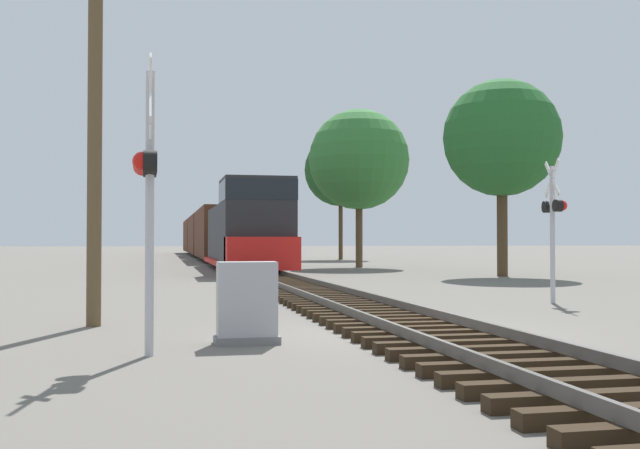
{
  "coord_description": "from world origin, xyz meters",
  "views": [
    {
      "loc": [
        -4.16,
        -12.01,
        1.56
      ],
      "look_at": [
        0.33,
        9.2,
        2.03
      ],
      "focal_mm": 42.0,
      "sensor_mm": 36.0,
      "label": 1
    }
  ],
  "objects_px": {
    "tree_far_right": "(502,138)",
    "tree_deep_background": "(341,170)",
    "freight_train": "(212,235)",
    "relay_cabinet": "(247,303)",
    "crossing_signal_far": "(553,215)",
    "crossing_signal_near": "(148,177)",
    "tree_mid_background": "(359,160)",
    "utility_pole": "(95,74)"
  },
  "relations": [
    {
      "from": "freight_train",
      "to": "tree_far_right",
      "type": "bearing_deg",
      "value": -72.82
    },
    {
      "from": "freight_train",
      "to": "crossing_signal_near",
      "type": "relative_size",
      "value": 16.56
    },
    {
      "from": "relay_cabinet",
      "to": "tree_deep_background",
      "type": "distance_m",
      "value": 50.52
    },
    {
      "from": "freight_train",
      "to": "tree_mid_background",
      "type": "bearing_deg",
      "value": -71.99
    },
    {
      "from": "freight_train",
      "to": "crossing_signal_far",
      "type": "relative_size",
      "value": 18.66
    },
    {
      "from": "crossing_signal_far",
      "to": "tree_far_right",
      "type": "distance_m",
      "value": 14.75
    },
    {
      "from": "crossing_signal_far",
      "to": "utility_pole",
      "type": "bearing_deg",
      "value": 112.27
    },
    {
      "from": "crossing_signal_far",
      "to": "relay_cabinet",
      "type": "xyz_separation_m",
      "value": [
        -8.29,
        -5.67,
        -1.58
      ]
    },
    {
      "from": "tree_far_right",
      "to": "tree_mid_background",
      "type": "xyz_separation_m",
      "value": [
        -3.31,
        11.84,
        0.25
      ]
    },
    {
      "from": "crossing_signal_near",
      "to": "tree_deep_background",
      "type": "height_order",
      "value": "tree_deep_background"
    },
    {
      "from": "tree_far_right",
      "to": "freight_train",
      "type": "bearing_deg",
      "value": 107.18
    },
    {
      "from": "crossing_signal_near",
      "to": "tree_far_right",
      "type": "bearing_deg",
      "value": 142.12
    },
    {
      "from": "freight_train",
      "to": "relay_cabinet",
      "type": "height_order",
      "value": "freight_train"
    },
    {
      "from": "relay_cabinet",
      "to": "crossing_signal_near",
      "type": "bearing_deg",
      "value": -147.92
    },
    {
      "from": "relay_cabinet",
      "to": "tree_far_right",
      "type": "bearing_deg",
      "value": 54.97
    },
    {
      "from": "freight_train",
      "to": "crossing_signal_near",
      "type": "xyz_separation_m",
      "value": [
        -4.35,
        -53.6,
        0.41
      ]
    },
    {
      "from": "tree_far_right",
      "to": "tree_mid_background",
      "type": "bearing_deg",
      "value": 105.63
    },
    {
      "from": "crossing_signal_far",
      "to": "tree_far_right",
      "type": "bearing_deg",
      "value": -13.02
    },
    {
      "from": "crossing_signal_far",
      "to": "tree_deep_background",
      "type": "relative_size",
      "value": 0.35
    },
    {
      "from": "tree_mid_background",
      "to": "tree_deep_background",
      "type": "height_order",
      "value": "tree_deep_background"
    },
    {
      "from": "crossing_signal_far",
      "to": "tree_far_right",
      "type": "height_order",
      "value": "tree_far_right"
    },
    {
      "from": "tree_deep_background",
      "to": "crossing_signal_far",
      "type": "bearing_deg",
      "value": -96.46
    },
    {
      "from": "tree_mid_background",
      "to": "freight_train",
      "type": "bearing_deg",
      "value": 108.01
    },
    {
      "from": "tree_far_right",
      "to": "tree_deep_background",
      "type": "bearing_deg",
      "value": 90.39
    },
    {
      "from": "freight_train",
      "to": "crossing_signal_far",
      "type": "distance_m",
      "value": 47.32
    },
    {
      "from": "tree_far_right",
      "to": "tree_deep_background",
      "type": "distance_m",
      "value": 29.35
    },
    {
      "from": "freight_train",
      "to": "relay_cabinet",
      "type": "relative_size",
      "value": 53.86
    },
    {
      "from": "freight_train",
      "to": "tree_deep_background",
      "type": "xyz_separation_m",
      "value": [
        10.22,
        -4.37,
        5.33
      ]
    },
    {
      "from": "tree_far_right",
      "to": "crossing_signal_far",
      "type": "bearing_deg",
      "value": -110.68
    },
    {
      "from": "tree_far_right",
      "to": "tree_deep_background",
      "type": "height_order",
      "value": "tree_deep_background"
    },
    {
      "from": "tree_far_right",
      "to": "utility_pole",
      "type": "bearing_deg",
      "value": -134.4
    },
    {
      "from": "tree_far_right",
      "to": "tree_deep_background",
      "type": "relative_size",
      "value": 0.83
    },
    {
      "from": "crossing_signal_far",
      "to": "utility_pole",
      "type": "xyz_separation_m",
      "value": [
        -10.76,
        -2.8,
        2.43
      ]
    },
    {
      "from": "freight_train",
      "to": "tree_deep_background",
      "type": "relative_size",
      "value": 6.46
    },
    {
      "from": "crossing_signal_near",
      "to": "tree_mid_background",
      "type": "distance_m",
      "value": 33.97
    },
    {
      "from": "crossing_signal_far",
      "to": "tree_deep_background",
      "type": "height_order",
      "value": "tree_deep_background"
    },
    {
      "from": "tree_mid_background",
      "to": "crossing_signal_far",
      "type": "bearing_deg",
      "value": -93.9
    },
    {
      "from": "crossing_signal_near",
      "to": "tree_deep_background",
      "type": "relative_size",
      "value": 0.39
    },
    {
      "from": "freight_train",
      "to": "relay_cabinet",
      "type": "xyz_separation_m",
      "value": [
        -2.9,
        -52.69,
        -1.41
      ]
    },
    {
      "from": "relay_cabinet",
      "to": "tree_mid_background",
      "type": "height_order",
      "value": "tree_mid_background"
    },
    {
      "from": "relay_cabinet",
      "to": "tree_mid_background",
      "type": "distance_m",
      "value": 32.91
    },
    {
      "from": "freight_train",
      "to": "tree_far_right",
      "type": "height_order",
      "value": "tree_far_right"
    }
  ]
}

